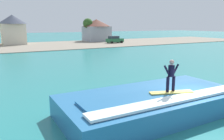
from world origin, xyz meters
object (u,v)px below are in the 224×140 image
object	(u,v)px
wave_crest	(153,103)
surfer	(171,74)
car_far_shore	(115,40)
house_small_cottage	(13,28)
surfboard	(171,92)
tree_short_bushy	(88,24)
house_gabled_white	(96,29)

from	to	relation	value
wave_crest	surfer	xyz separation A→B (m)	(0.60, -0.63, 1.64)
car_far_shore	house_small_cottage	bearing A→B (deg)	160.19
wave_crest	surfboard	distance (m)	1.16
surfer	house_small_cottage	size ratio (longest dim) A/B	0.24
tree_short_bushy	surfer	bearing A→B (deg)	-108.36
surfer	tree_short_bushy	xyz separation A→B (m)	(16.61, 50.03, 2.66)
wave_crest	car_far_shore	distance (m)	45.99
surfboard	tree_short_bushy	world-z (taller)	tree_short_bushy
wave_crest	house_small_cottage	bearing A→B (deg)	92.17
wave_crest	house_small_cottage	size ratio (longest dim) A/B	1.41
surfer	wave_crest	bearing A→B (deg)	133.46
surfer	tree_short_bushy	distance (m)	52.78
car_far_shore	tree_short_bushy	world-z (taller)	tree_short_bushy
surfboard	surfer	size ratio (longest dim) A/B	1.39
surfer	car_far_shore	world-z (taller)	surfer
surfboard	house_gabled_white	xyz separation A→B (m)	(19.29, 50.35, 2.10)
surfboard	car_far_shore	world-z (taller)	car_far_shore
house_small_cottage	tree_short_bushy	bearing A→B (deg)	0.69
wave_crest	surfboard	bearing A→B (deg)	-48.68
car_far_shore	house_gabled_white	bearing A→B (deg)	96.35
car_far_shore	tree_short_bushy	size ratio (longest dim) A/B	0.67
surfer	tree_short_bushy	world-z (taller)	tree_short_bushy
wave_crest	tree_short_bushy	bearing A→B (deg)	70.79
tree_short_bushy	surfboard	bearing A→B (deg)	-108.32
tree_short_bushy	car_far_shore	bearing A→B (deg)	-66.51
house_gabled_white	wave_crest	bearing A→B (deg)	-111.84
tree_short_bushy	house_small_cottage	bearing A→B (deg)	-179.31
car_far_shore	tree_short_bushy	distance (m)	9.99
wave_crest	house_small_cottage	world-z (taller)	house_small_cottage
surfer	car_far_shore	bearing A→B (deg)	64.03
surfer	house_small_cottage	xyz separation A→B (m)	(-2.47, 49.80, 1.63)
surfboard	house_small_cottage	size ratio (longest dim) A/B	0.33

